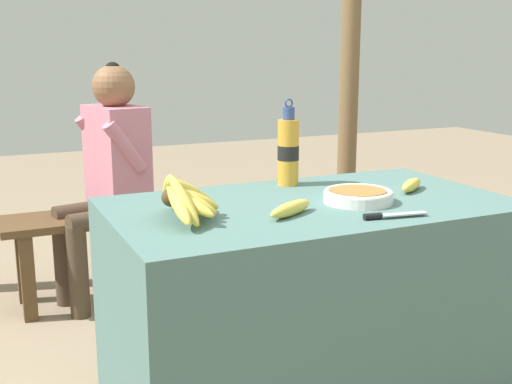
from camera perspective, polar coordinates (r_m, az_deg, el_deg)
The scene contains 11 objects.
market_counter at distance 2.21m, azimuth 4.72°, elevation -9.94°, with size 1.30×0.74×0.71m.
banana_bunch_ripe at distance 1.87m, azimuth -6.54°, elevation -0.35°, with size 0.19×0.33×0.15m.
serving_bowl at distance 2.11m, azimuth 9.08°, elevation -0.29°, with size 0.23×0.23×0.04m.
water_bottle at distance 2.33m, azimuth 2.89°, elevation 3.68°, with size 0.08×0.08×0.32m.
loose_banana_front at distance 1.92m, azimuth 3.12°, elevation -1.49°, with size 0.20×0.14×0.04m.
loose_banana_side at distance 2.32m, azimuth 13.59°, elevation 0.62°, with size 0.16×0.13×0.04m.
knife at distance 1.93m, azimuth 11.47°, elevation -2.04°, with size 0.20×0.05×0.02m.
wooden_bench at distance 3.29m, azimuth -5.57°, elevation -2.11°, with size 1.85×0.32×0.43m.
seated_vendor at distance 3.08m, azimuth -12.97°, elevation 2.19°, with size 0.45×0.42×1.14m.
banana_bunch_green at distance 3.47m, azimuth 2.86°, elevation 0.84°, with size 0.16×0.28×0.12m.
support_post_far at distance 4.09m, azimuth 8.45°, elevation 14.90°, with size 0.12×0.12×2.74m.
Camera 1 is at (-1.01, -1.77, 1.20)m, focal length 45.00 mm.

